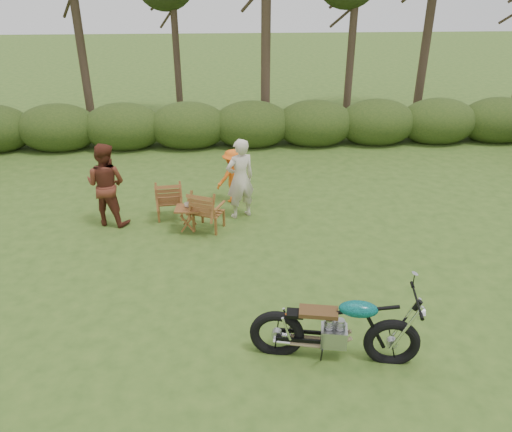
{
  "coord_description": "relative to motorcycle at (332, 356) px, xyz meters",
  "views": [
    {
      "loc": [
        -0.81,
        -6.34,
        5.04
      ],
      "look_at": [
        -0.3,
        1.99,
        0.9
      ],
      "focal_mm": 35.0,
      "sensor_mm": 36.0,
      "label": 1
    }
  ],
  "objects": [
    {
      "name": "adult_a",
      "position": [
        -1.17,
        4.66,
        0.0
      ],
      "size": [
        0.78,
        0.67,
        1.82
      ],
      "primitive_type": "imported",
      "rotation": [
        0.0,
        0.0,
        3.57
      ],
      "color": "beige",
      "rests_on": "ground"
    },
    {
      "name": "motorcycle",
      "position": [
        0.0,
        0.0,
        0.0
      ],
      "size": [
        2.39,
        1.25,
        1.3
      ],
      "primitive_type": null,
      "rotation": [
        0.0,
        0.0,
        -0.18
      ],
      "color": "#0B8F86",
      "rests_on": "ground"
    },
    {
      "name": "cup",
      "position": [
        -2.3,
        4.03,
        0.6
      ],
      "size": [
        0.14,
        0.14,
        0.1
      ],
      "primitive_type": "imported",
      "rotation": [
        0.0,
        0.0,
        -0.16
      ],
      "color": "beige",
      "rests_on": "side_table"
    },
    {
      "name": "ground",
      "position": [
        -0.63,
        0.84,
        0.0
      ],
      "size": [
        80.0,
        80.0,
        0.0
      ],
      "primitive_type": "plane",
      "color": "#314E1A",
      "rests_on": "ground"
    },
    {
      "name": "lawn_chair_right",
      "position": [
        -1.87,
        4.08,
        0.0
      ],
      "size": [
        0.85,
        0.85,
        0.94
      ],
      "primitive_type": null,
      "rotation": [
        0.0,
        0.0,
        2.74
      ],
      "color": "brown",
      "rests_on": "ground"
    },
    {
      "name": "side_table",
      "position": [
        -2.3,
        3.99,
        0.28
      ],
      "size": [
        0.57,
        0.49,
        0.56
      ],
      "primitive_type": null,
      "rotation": [
        0.0,
        0.0,
        -0.08
      ],
      "color": "brown",
      "rests_on": "ground"
    },
    {
      "name": "adult_b",
      "position": [
        -4.04,
        4.51,
        0.0
      ],
      "size": [
        1.06,
        0.93,
        1.82
      ],
      "primitive_type": "imported",
      "rotation": [
        0.0,
        0.0,
        2.83
      ],
      "color": "#5E291B",
      "rests_on": "ground"
    },
    {
      "name": "tree_line",
      "position": [
        -0.13,
        10.58,
        3.81
      ],
      "size": [
        22.52,
        11.62,
        8.14
      ],
      "color": "#3D2C21",
      "rests_on": "ground"
    },
    {
      "name": "lawn_chair_left",
      "position": [
        -2.76,
        4.7,
        0.0
      ],
      "size": [
        0.72,
        0.72,
        0.94
      ],
      "primitive_type": null,
      "rotation": [
        0.0,
        0.0,
        3.26
      ],
      "color": "brown",
      "rests_on": "ground"
    },
    {
      "name": "child",
      "position": [
        -1.32,
        5.49,
        0.0
      ],
      "size": [
        0.97,
        0.88,
        1.3
      ],
      "primitive_type": "imported",
      "rotation": [
        0.0,
        0.0,
        3.74
      ],
      "color": "orange",
      "rests_on": "ground"
    }
  ]
}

